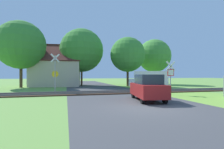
{
  "coord_description": "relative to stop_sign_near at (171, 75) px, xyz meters",
  "views": [
    {
      "loc": [
        -4.07,
        -8.52,
        1.75
      ],
      "look_at": [
        0.5,
        8.74,
        1.8
      ],
      "focal_mm": 28.0,
      "sensor_mm": 36.0,
      "label": 1
    }
  ],
  "objects": [
    {
      "name": "road_asphalt",
      "position": [
        -4.88,
        -3.05,
        -1.74
      ],
      "size": [
        7.97,
        80.0,
        0.01
      ],
      "primitive_type": "cube",
      "color": "#424244",
      "rests_on": "ground"
    },
    {
      "name": "house",
      "position": [
        -10.33,
        15.69,
        0.42
      ],
      "size": [
        8.18,
        7.5,
        6.7
      ],
      "rotation": [
        0.0,
        0.0,
        -0.1
      ],
      "color": "#C6B293",
      "rests_on": "ground"
    },
    {
      "name": "rail_track",
      "position": [
        -4.88,
        2.69,
        -1.68
      ],
      "size": [
        60.0,
        2.6,
        0.22
      ],
      "color": "#422D1E",
      "rests_on": "ground"
    },
    {
      "name": "stop_sign_near",
      "position": [
        0.0,
        0.0,
        0.0
      ],
      "size": [
        0.88,
        0.17,
        2.98
      ],
      "rotation": [
        0.0,
        0.0,
        3.05
      ],
      "color": "#9E9EA5",
      "rests_on": "ground"
    },
    {
      "name": "parked_car",
      "position": [
        -3.54,
        -2.66,
        -0.85
      ],
      "size": [
        2.3,
        4.22,
        1.78
      ],
      "rotation": [
        0.0,
        0.0,
        -0.17
      ],
      "color": "maroon",
      "rests_on": "ground"
    },
    {
      "name": "crossing_sign_far",
      "position": [
        -9.97,
        4.4,
        0.39
      ],
      "size": [
        0.88,
        0.13,
        3.86
      ],
      "rotation": [
        0.0,
        0.0,
        -0.01
      ],
      "color": "#9E9EA5",
      "rests_on": "ground"
    },
    {
      "name": "tree_left",
      "position": [
        -14.95,
        12.97,
        4.16
      ],
      "size": [
        6.66,
        6.66,
        9.23
      ],
      "color": "#513823",
      "rests_on": "ground"
    },
    {
      "name": "ground_plane",
      "position": [
        -4.88,
        -5.05,
        -1.74
      ],
      "size": [
        160.0,
        160.0,
        0.0
      ],
      "primitive_type": "plane",
      "color": "#6B9942"
    },
    {
      "name": "tree_right",
      "position": [
        0.47,
        12.38,
        3.23
      ],
      "size": [
        5.48,
        5.48,
        7.71
      ],
      "color": "#513823",
      "rests_on": "ground"
    },
    {
      "name": "mail_truck",
      "position": [
        1.66,
        7.1,
        -0.5
      ],
      "size": [
        5.1,
        4.28,
        2.24
      ],
      "rotation": [
        0.0,
        0.0,
        0.98
      ],
      "color": "white",
      "rests_on": "ground"
    },
    {
      "name": "tree_far",
      "position": [
        7.1,
        16.05,
        3.6
      ],
      "size": [
        6.16,
        6.16,
        8.43
      ],
      "color": "#513823",
      "rests_on": "ground"
    },
    {
      "name": "tree_center",
      "position": [
        -6.48,
        14.91,
        3.98
      ],
      "size": [
        6.97,
        6.97,
        9.21
      ],
      "color": "#513823",
      "rests_on": "ground"
    }
  ]
}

